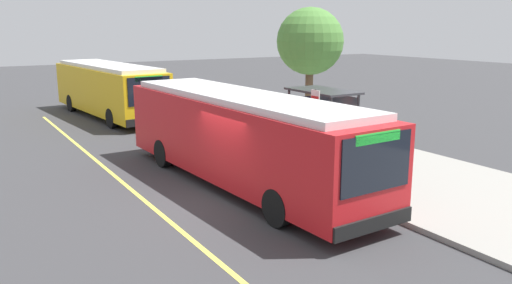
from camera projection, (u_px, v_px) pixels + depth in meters
The scene contains 10 objects.
ground_plane at pixel (230, 199), 15.38m from camera, with size 120.00×120.00×0.00m, color #38383A.
sidewalk_curb at pixel (380, 169), 18.39m from camera, with size 44.00×6.40×0.15m, color gray.
lane_stripe_center at pixel (159, 213), 14.27m from camera, with size 36.00×0.14×0.01m, color #E0D64C.
transit_bus_main at pixel (241, 136), 16.47m from camera, with size 11.65×3.14×2.95m.
transit_bus_second at pixel (109, 88), 29.03m from camera, with size 10.88×3.49×2.95m.
bus_shelter at pixel (323, 107), 20.23m from camera, with size 2.90×1.60×2.48m.
waiting_bench at pixel (329, 142), 20.08m from camera, with size 1.60×0.48×0.95m.
route_sign_post at pixel (315, 119), 17.47m from camera, with size 0.44×0.08×2.80m.
pedestrian_commuter at pixel (298, 131), 19.74m from camera, with size 0.24×0.40×1.69m.
street_tree_near_shelter at pixel (310, 42), 23.87m from camera, with size 3.07×3.07×5.70m.
Camera 1 is at (12.93, -6.91, 5.00)m, focal length 36.63 mm.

